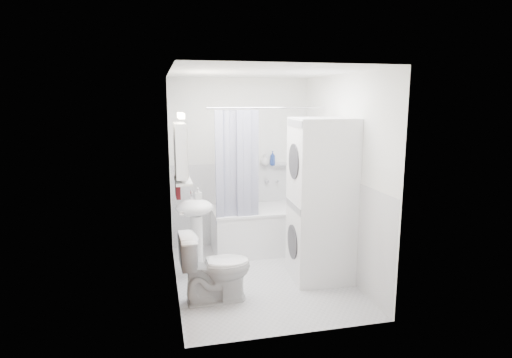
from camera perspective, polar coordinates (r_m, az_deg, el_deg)
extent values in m
plane|color=silver|center=(5.27, 0.73, -12.95)|extent=(2.60, 2.60, 0.00)
plane|color=white|center=(6.17, -2.14, 2.14)|extent=(2.00, 0.00, 2.00)
plane|color=white|center=(3.70, 5.62, -3.65)|extent=(2.00, 0.00, 2.00)
plane|color=white|center=(4.78, -10.95, -0.53)|extent=(0.00, 2.60, 2.60)
plane|color=white|center=(5.25, 11.42, 0.43)|extent=(0.00, 2.60, 2.60)
plane|color=white|center=(4.84, 0.80, 14.06)|extent=(2.60, 2.60, 0.00)
plane|color=white|center=(6.28, -2.08, -3.30)|extent=(1.98, 0.00, 1.98)
plane|color=white|center=(4.93, -10.56, -7.38)|extent=(0.00, 2.58, 2.58)
plane|color=white|center=(5.38, 11.07, -5.88)|extent=(0.00, 2.58, 2.58)
plane|color=brown|center=(3.98, -10.03, -5.75)|extent=(0.00, 2.00, 2.00)
cylinder|color=silver|center=(4.29, -9.88, -4.51)|extent=(0.04, 0.04, 0.04)
cube|color=white|center=(6.09, 1.76, -6.78)|extent=(1.58, 0.74, 0.58)
cube|color=white|center=(6.01, 1.78, -4.01)|extent=(1.60, 0.76, 0.03)
cube|color=silver|center=(6.04, 1.77, -5.06)|extent=(1.40, 0.56, 0.20)
cylinder|color=silver|center=(6.29, 2.78, -0.21)|extent=(0.04, 0.12, 0.04)
cylinder|color=silver|center=(5.51, 2.73, 9.47)|extent=(1.78, 0.02, 0.02)
cube|color=#141949|center=(5.42, -4.88, 1.46)|extent=(0.10, 0.02, 1.45)
cube|color=#141949|center=(5.43, -3.94, 1.49)|extent=(0.10, 0.02, 1.45)
cube|color=#141949|center=(5.45, -3.01, 1.53)|extent=(0.10, 0.02, 1.45)
cube|color=#141949|center=(5.46, -2.08, 1.56)|extent=(0.10, 0.02, 1.45)
cube|color=#141949|center=(5.48, -1.15, 1.60)|extent=(0.10, 0.02, 1.45)
cube|color=#141949|center=(5.50, -0.24, 1.63)|extent=(0.10, 0.02, 1.45)
ellipsoid|color=white|center=(5.09, -8.21, -3.80)|extent=(0.44, 0.37, 0.20)
cylinder|color=white|center=(5.23, -7.86, -8.84)|extent=(0.14, 0.14, 0.75)
cylinder|color=silver|center=(5.20, -8.61, -2.16)|extent=(0.03, 0.03, 0.14)
cylinder|color=silver|center=(5.15, -8.59, -1.60)|extent=(0.02, 0.10, 0.02)
cube|color=white|center=(4.83, -10.08, 3.81)|extent=(0.12, 0.50, 0.60)
cube|color=white|center=(4.84, -9.31, 3.84)|extent=(0.01, 0.47, 0.57)
cube|color=#FFEABF|center=(4.80, -9.98, 8.33)|extent=(0.06, 0.45, 0.06)
cube|color=silver|center=(4.89, -9.71, -0.26)|extent=(0.18, 0.54, 0.02)
cube|color=silver|center=(6.26, 3.27, 1.79)|extent=(0.22, 0.06, 0.02)
cube|color=maroon|center=(5.11, -10.49, 1.61)|extent=(0.05, 0.31, 0.73)
cube|color=maroon|center=(5.07, -10.28, 5.36)|extent=(0.03, 0.27, 0.08)
cylinder|color=silver|center=(5.06, -10.75, 5.79)|extent=(0.02, 0.04, 0.02)
cube|color=white|center=(5.18, 8.52, -7.90)|extent=(0.71, 0.71, 0.95)
cylinder|color=#2D2D33|center=(5.07, 4.90, -8.34)|extent=(0.04, 0.40, 0.40)
cube|color=gray|center=(4.95, 4.99, -3.65)|extent=(0.04, 0.61, 0.08)
cube|color=white|center=(4.96, 8.82, 2.57)|extent=(0.71, 0.71, 0.95)
cylinder|color=#2D2D33|center=(4.84, 5.08, 2.35)|extent=(0.04, 0.40, 0.40)
cube|color=gray|center=(4.80, 5.17, 7.41)|extent=(0.04, 0.61, 0.08)
imported|color=white|center=(4.60, -5.42, -11.65)|extent=(0.77, 0.45, 0.74)
imported|color=gray|center=(5.10, -7.71, -2.63)|extent=(0.08, 0.17, 0.08)
imported|color=gray|center=(4.73, -9.61, -0.02)|extent=(0.07, 0.18, 0.07)
imported|color=gray|center=(4.99, -9.82, 0.71)|extent=(0.10, 0.09, 0.10)
imported|color=gray|center=(6.19, 1.15, 2.41)|extent=(0.13, 0.17, 0.13)
imported|color=navy|center=(6.22, 2.22, 2.21)|extent=(0.08, 0.21, 0.08)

